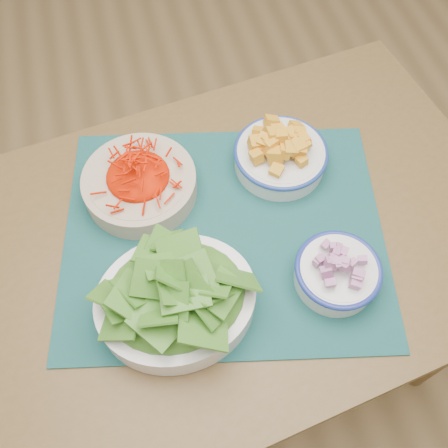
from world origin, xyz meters
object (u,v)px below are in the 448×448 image
object	(u,v)px
placemat	(224,232)
table	(234,258)
squash_bowl	(281,152)
carrot_bowl	(139,180)
onion_bowl	(338,271)
lettuce_bowl	(175,296)

from	to	relation	value
placemat	table	bearing A→B (deg)	-3.70
table	squash_bowl	size ratio (longest dim) A/B	6.14
placemat	carrot_bowl	size ratio (longest dim) A/B	2.30
placemat	onion_bowl	size ratio (longest dim) A/B	3.42
lettuce_bowl	onion_bowl	size ratio (longest dim) A/B	1.58
placemat	lettuce_bowl	xyz separation A→B (m)	(-0.12, -0.13, 0.06)
table	placemat	distance (m)	0.11
table	squash_bowl	distance (m)	0.24
lettuce_bowl	placemat	bearing A→B (deg)	45.74
placemat	squash_bowl	distance (m)	0.20
onion_bowl	placemat	bearing A→B (deg)	138.34
lettuce_bowl	onion_bowl	world-z (taller)	lettuce_bowl
table	lettuce_bowl	xyz separation A→B (m)	(-0.14, -0.12, 0.17)
squash_bowl	lettuce_bowl	world-z (taller)	lettuce_bowl
carrot_bowl	squash_bowl	size ratio (longest dim) A/B	1.37
carrot_bowl	table	bearing A→B (deg)	-41.46
squash_bowl	lettuce_bowl	bearing A→B (deg)	-136.71
lettuce_bowl	table	bearing A→B (deg)	39.89
squash_bowl	lettuce_bowl	size ratio (longest dim) A/B	0.69
placemat	lettuce_bowl	distance (m)	0.19
squash_bowl	onion_bowl	distance (m)	0.28
onion_bowl	squash_bowl	bearing A→B (deg)	93.10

